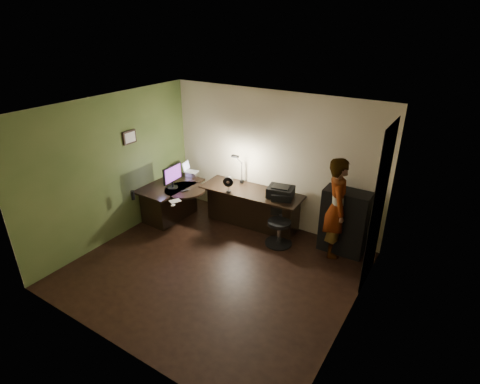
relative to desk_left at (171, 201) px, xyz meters
The scene contains 27 objects.
floor 2.12m from the desk_left, 28.52° to the right, with size 4.50×4.00×0.01m, color black.
ceiling 3.12m from the desk_left, 28.52° to the right, with size 4.50×4.00×0.01m, color silver.
wall_back 2.30m from the desk_left, 28.92° to the left, with size 4.50×0.01×2.70m, color beige.
wall_front 3.64m from the desk_left, 58.62° to the right, with size 4.50×0.01×2.70m, color beige.
wall_left 1.45m from the desk_left, 113.17° to the right, with size 0.01×4.00×2.70m, color beige.
wall_right 4.31m from the desk_left, 13.68° to the right, with size 0.01×4.00×2.70m, color beige.
green_wall_overlay 1.45m from the desk_left, 112.43° to the right, with size 0.00×4.00×2.70m, color #4E612D.
arched_doorway 4.17m from the desk_left, ahead, with size 0.01×0.90×2.60m, color black.
french_door 4.40m from the desk_left, 20.80° to the right, with size 0.02×0.92×2.10m, color white.
framed_picture 1.61m from the desk_left, 125.66° to the right, with size 0.04×0.30×0.25m, color black.
desk_left is the anchor object (origin of this frame).
desk_right 1.70m from the desk_left, 21.95° to the left, with size 2.07×0.72×0.77m, color black.
cabinet 3.53m from the desk_left, 11.86° to the left, with size 0.80×0.40×1.19m, color black.
laptop_stand 0.75m from the desk_left, 82.28° to the left, with size 0.22×0.18×0.09m, color silver.
laptop 0.84m from the desk_left, 82.28° to the left, with size 0.29×0.27×0.20m, color silver.
monitor 0.59m from the desk_left, 26.07° to the right, with size 0.11×0.53×0.35m, color black.
mouse 1.08m from the desk_left, 44.27° to the right, with size 0.07×0.10×0.04m, color silver.
phone 0.60m from the desk_left, ahead, with size 0.07×0.14×0.01m, color black.
pen 0.43m from the desk_left, ahead, with size 0.01×0.14×0.01m, color black.
speaker 1.01m from the desk_left, 96.95° to the right, with size 0.07×0.07×0.18m, color black.
notepad 0.89m from the desk_left, 40.44° to the right, with size 0.14×0.20×0.01m, color silver.
desk_fan 1.40m from the desk_left, 15.86° to the left, with size 0.20×0.11×0.31m, color black.
headphones 2.27m from the desk_left, 21.69° to the left, with size 0.21×0.09×0.10m, color #275E89.
printer 2.35m from the desk_left, 17.38° to the left, with size 0.48×0.37×0.21m, color black.
desk_lamp 1.67m from the desk_left, 34.23° to the left, with size 0.17×0.33×0.72m, color black.
office_chair 2.40m from the desk_left, ahead, with size 0.51×0.51×0.91m, color black.
person 3.42m from the desk_left, ahead, with size 0.65×0.43×1.82m, color #D8A88C.
Camera 1 is at (3.15, -4.15, 3.89)m, focal length 28.00 mm.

